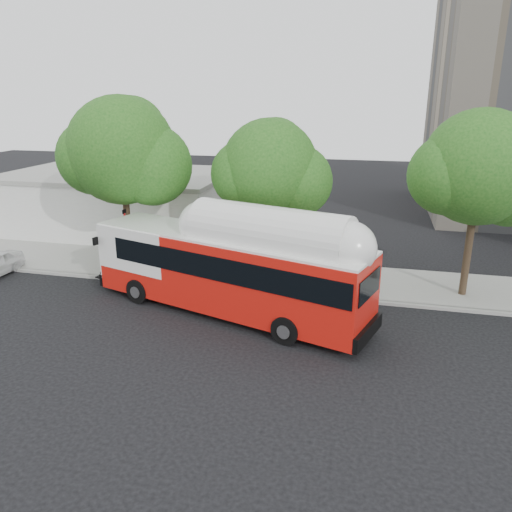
% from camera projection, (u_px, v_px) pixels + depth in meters
% --- Properties ---
extents(ground, '(120.00, 120.00, 0.00)m').
position_uv_depth(ground, '(262.00, 328.00, 21.75)').
color(ground, black).
rests_on(ground, ground).
extents(sidewalk, '(60.00, 5.00, 0.15)m').
position_uv_depth(sidewalk, '(288.00, 276.00, 27.74)').
color(sidewalk, gray).
rests_on(sidewalk, ground).
extents(curb_strip, '(60.00, 0.30, 0.15)m').
position_uv_depth(curb_strip, '(279.00, 293.00, 25.33)').
color(curb_strip, gray).
rests_on(curb_strip, ground).
extents(red_curb_segment, '(10.00, 0.32, 0.16)m').
position_uv_depth(red_curb_segment, '(223.00, 288.00, 25.99)').
color(red_curb_segment, maroon).
rests_on(red_curb_segment, ground).
extents(street_tree_left, '(6.67, 5.80, 9.74)m').
position_uv_depth(street_tree_left, '(131.00, 155.00, 26.72)').
color(street_tree_left, '#2D2116').
rests_on(street_tree_left, ground).
extents(street_tree_mid, '(5.75, 5.00, 8.62)m').
position_uv_depth(street_tree_mid, '(277.00, 172.00, 25.65)').
color(street_tree_mid, '#2D2116').
rests_on(street_tree_mid, ground).
extents(street_tree_right, '(6.21, 5.40, 9.18)m').
position_uv_depth(street_tree_right, '(489.00, 172.00, 23.15)').
color(street_tree_right, '#2D2116').
rests_on(street_tree_right, ground).
extents(low_commercial_bldg, '(16.20, 10.20, 4.25)m').
position_uv_depth(low_commercial_bldg, '(121.00, 201.00, 37.11)').
color(low_commercial_bldg, silver).
rests_on(low_commercial_bldg, ground).
extents(transit_bus, '(14.46, 6.85, 4.26)m').
position_uv_depth(transit_bus, '(229.00, 273.00, 22.67)').
color(transit_bus, red).
rests_on(transit_bus, ground).
extents(signal_pole, '(0.11, 0.36, 3.82)m').
position_uv_depth(signal_pole, '(127.00, 243.00, 27.32)').
color(signal_pole, red).
rests_on(signal_pole, ground).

